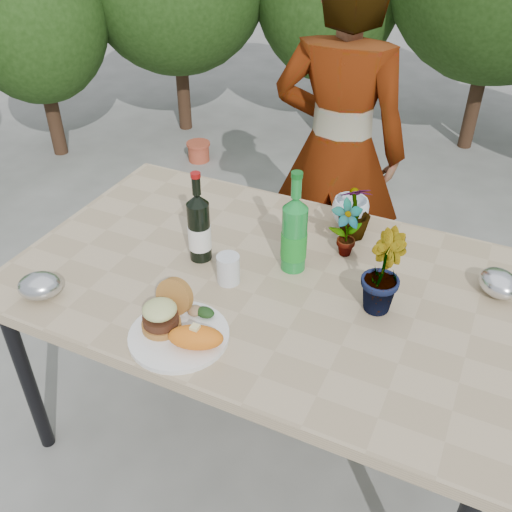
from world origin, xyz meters
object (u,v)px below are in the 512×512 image
at_px(wine_bottle, 199,228).
at_px(person, 338,151).
at_px(patio_table, 267,290).
at_px(dinner_plate, 179,336).

relative_size(wine_bottle, person, 0.20).
relative_size(patio_table, person, 1.01).
xyz_separation_m(dinner_plate, person, (0.04, 1.23, 0.04)).
relative_size(patio_table, dinner_plate, 5.71).
bearing_deg(dinner_plate, person, 87.95).
distance_m(patio_table, dinner_plate, 0.38).
bearing_deg(patio_table, wine_bottle, -179.77).
height_order(patio_table, wine_bottle, wine_bottle).
relative_size(dinner_plate, person, 0.18).
bearing_deg(wine_bottle, patio_table, -21.16).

